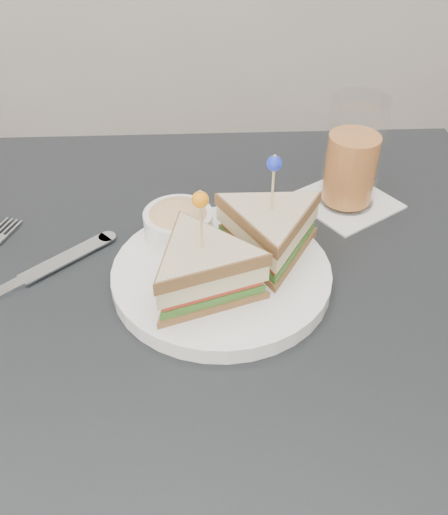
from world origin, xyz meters
TOP-DOWN VIEW (x-y plane):
  - table at (0.00, 0.00)m, footprint 0.80×0.80m
  - plate_meal at (0.01, 0.03)m, footprint 0.30×0.29m
  - cutlery_knife at (-0.21, 0.04)m, footprint 0.18×0.16m
  - drink_set at (0.19, 0.18)m, footprint 0.16×0.16m

SIDE VIEW (x-z plane):
  - table at x=0.00m, z-range 0.30..1.05m
  - cutlery_knife at x=-0.21m, z-range 0.75..0.76m
  - plate_meal at x=0.01m, z-range 0.72..0.86m
  - drink_set at x=0.19m, z-range 0.74..0.89m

